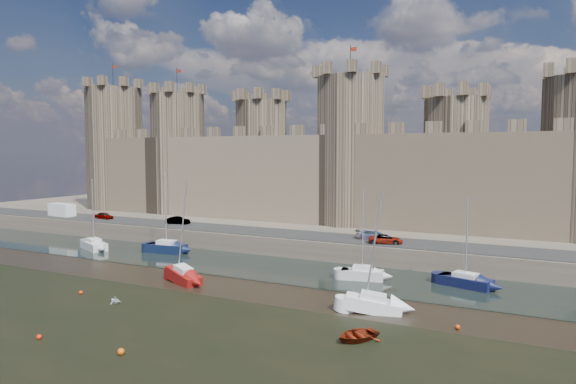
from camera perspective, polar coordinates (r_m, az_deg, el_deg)
name	(u,v)px	position (r m, az deg, el deg)	size (l,w,h in m)	color
ground	(115,329)	(43.80, -18.68, -14.24)	(160.00, 160.00, 0.00)	black
seaweed_patch	(49,356)	(40.08, -25.04, -16.21)	(70.00, 34.00, 0.01)	black
water_channel	(265,267)	(62.32, -2.62, -8.36)	(160.00, 12.00, 0.08)	black
quay	(361,221)	(94.66, 8.11, -3.23)	(160.00, 60.00, 2.50)	#4C443A
road	(300,235)	(70.57, 1.36, -4.76)	(160.00, 7.00, 0.10)	black
castle	(334,166)	(82.79, 5.12, 2.93)	(108.50, 11.00, 29.00)	#42382B
car_0	(104,216)	(92.17, -19.74, -2.50)	(1.43, 3.54, 1.21)	gray
car_1	(178,221)	(82.47, -12.15, -3.12)	(1.32, 3.78, 1.24)	gray
car_2	(374,235)	(67.34, 9.49, -4.75)	(1.83, 4.49, 1.30)	gray
car_3	(386,239)	(64.75, 10.80, -5.20)	(1.93, 4.18, 1.16)	gray
van	(62,210)	(99.02, -23.83, -1.85)	(5.19, 2.08, 2.26)	silver
sailboat_0	(94,244)	(78.07, -20.76, -5.47)	(5.72, 4.03, 9.98)	beige
sailboat_1	(167,247)	(72.57, -13.35, -5.98)	(5.73, 2.79, 11.05)	black
sailboat_2	(362,273)	(56.74, 8.25, -8.91)	(4.79, 2.65, 9.76)	silver
sailboat_3	(465,280)	(56.35, 19.12, -9.26)	(5.67, 3.48, 9.30)	black
sailboat_4	(184,275)	(56.24, -11.53, -9.06)	(5.15, 3.53, 11.21)	maroon
sailboat_5	(373,304)	(46.08, 9.47, -12.13)	(5.24, 3.10, 10.60)	white
dinghy_3	(115,300)	(50.56, -18.65, -11.32)	(1.07, 0.65, 1.24)	white
dinghy_4	(357,336)	(39.56, 7.69, -15.54)	(2.54, 0.74, 3.56)	#651B0B
buoy_1	(81,292)	(54.86, -22.04, -10.31)	(0.38, 0.38, 0.38)	#F1370A
buoy_2	(121,352)	(38.46, -18.08, -16.51)	(0.50, 0.50, 0.50)	#CF4E09
buoy_3	(458,327)	(43.57, 18.33, -14.06)	(0.40, 0.40, 0.40)	red
buoy_4	(39,337)	(43.60, -25.93, -14.28)	(0.39, 0.39, 0.39)	red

